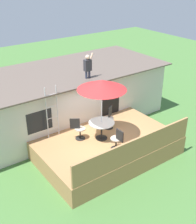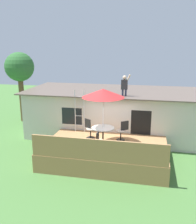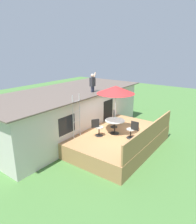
{
  "view_description": "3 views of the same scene",
  "coord_description": "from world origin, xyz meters",
  "px_view_note": "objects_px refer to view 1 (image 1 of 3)",
  "views": [
    {
      "loc": [
        -6.29,
        -8.15,
        7.2
      ],
      "look_at": [
        0.08,
        0.65,
        1.71
      ],
      "focal_mm": 47.27,
      "sensor_mm": 36.0,
      "label": 1
    },
    {
      "loc": [
        1.89,
        -10.65,
        5.21
      ],
      "look_at": [
        -0.54,
        0.85,
        2.06
      ],
      "focal_mm": 40.38,
      "sensor_mm": 36.0,
      "label": 2
    },
    {
      "loc": [
        -8.73,
        -5.11,
        5.14
      ],
      "look_at": [
        -0.38,
        1.01,
        1.88
      ],
      "focal_mm": 32.94,
      "sensor_mm": 36.0,
      "label": 3
    }
  ],
  "objects_px": {
    "step_ladder": "(52,112)",
    "patio_chair_left": "(78,129)",
    "person_figure": "(88,65)",
    "patio_table": "(102,126)",
    "patio_chair_right": "(109,118)",
    "patio_umbrella": "(102,85)",
    "patio_chair_near": "(117,140)"
  },
  "relations": [
    {
      "from": "person_figure",
      "to": "patio_chair_near",
      "type": "xyz_separation_m",
      "value": [
        -0.73,
        -3.01,
        -2.01
      ]
    },
    {
      "from": "patio_table",
      "to": "patio_chair_right",
      "type": "distance_m",
      "value": 1.01
    },
    {
      "from": "patio_umbrella",
      "to": "person_figure",
      "type": "distance_m",
      "value": 2.13
    },
    {
      "from": "patio_table",
      "to": "patio_chair_left",
      "type": "bearing_deg",
      "value": 145.14
    },
    {
      "from": "patio_umbrella",
      "to": "person_figure",
      "type": "bearing_deg",
      "value": 69.99
    },
    {
      "from": "step_ladder",
      "to": "patio_chair_right",
      "type": "distance_m",
      "value": 2.51
    },
    {
      "from": "patio_table",
      "to": "person_figure",
      "type": "height_order",
      "value": "person_figure"
    },
    {
      "from": "patio_umbrella",
      "to": "patio_chair_left",
      "type": "bearing_deg",
      "value": 145.14
    },
    {
      "from": "person_figure",
      "to": "patio_umbrella",
      "type": "bearing_deg",
      "value": -110.01
    },
    {
      "from": "patio_umbrella",
      "to": "patio_table",
      "type": "bearing_deg",
      "value": 135.0
    },
    {
      "from": "patio_table",
      "to": "patio_chair_left",
      "type": "xyz_separation_m",
      "value": [
        -0.77,
        0.54,
        -0.13
      ]
    },
    {
      "from": "patio_umbrella",
      "to": "step_ladder",
      "type": "relative_size",
      "value": 1.15
    },
    {
      "from": "person_figure",
      "to": "patio_chair_left",
      "type": "distance_m",
      "value": 2.9
    },
    {
      "from": "patio_umbrella",
      "to": "step_ladder",
      "type": "xyz_separation_m",
      "value": [
        -1.48,
        1.32,
        -1.25
      ]
    },
    {
      "from": "step_ladder",
      "to": "patio_chair_left",
      "type": "xyz_separation_m",
      "value": [
        0.71,
        -0.78,
        -0.64
      ]
    },
    {
      "from": "step_ladder",
      "to": "patio_table",
      "type": "bearing_deg",
      "value": -41.6
    },
    {
      "from": "patio_umbrella",
      "to": "patio_chair_near",
      "type": "xyz_separation_m",
      "value": [
        -0.01,
        -1.01,
        -1.89
      ]
    },
    {
      "from": "step_ladder",
      "to": "patio_chair_left",
      "type": "bearing_deg",
      "value": -47.58
    },
    {
      "from": "patio_chair_near",
      "to": "step_ladder",
      "type": "bearing_deg",
      "value": 32.71
    },
    {
      "from": "patio_table",
      "to": "person_figure",
      "type": "distance_m",
      "value": 2.84
    },
    {
      "from": "person_figure",
      "to": "patio_chair_right",
      "type": "distance_m",
      "value": 2.47
    },
    {
      "from": "patio_table",
      "to": "patio_chair_left",
      "type": "height_order",
      "value": "patio_chair_left"
    },
    {
      "from": "patio_table",
      "to": "patio_umbrella",
      "type": "xyz_separation_m",
      "value": [
        0.0,
        -0.0,
        1.76
      ]
    },
    {
      "from": "patio_umbrella",
      "to": "patio_chair_left",
      "type": "xyz_separation_m",
      "value": [
        -0.77,
        0.54,
        -1.89
      ]
    },
    {
      "from": "person_figure",
      "to": "patio_chair_right",
      "type": "xyz_separation_m",
      "value": [
        0.1,
        -1.44,
        -2.01
      ]
    },
    {
      "from": "patio_table",
      "to": "person_figure",
      "type": "bearing_deg",
      "value": 69.99
    },
    {
      "from": "step_ladder",
      "to": "patio_chair_right",
      "type": "bearing_deg",
      "value": -18.1
    },
    {
      "from": "patio_table",
      "to": "patio_umbrella",
      "type": "distance_m",
      "value": 1.76
    },
    {
      "from": "patio_chair_near",
      "to": "patio_chair_right",
      "type": "bearing_deg",
      "value": -27.51
    },
    {
      "from": "patio_table",
      "to": "step_ladder",
      "type": "xyz_separation_m",
      "value": [
        -1.48,
        1.32,
        0.51
      ]
    },
    {
      "from": "person_figure",
      "to": "patio_chair_right",
      "type": "relative_size",
      "value": 1.21
    },
    {
      "from": "patio_chair_left",
      "to": "patio_chair_near",
      "type": "xyz_separation_m",
      "value": [
        0.76,
        -1.55,
        0.0
      ]
    }
  ]
}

